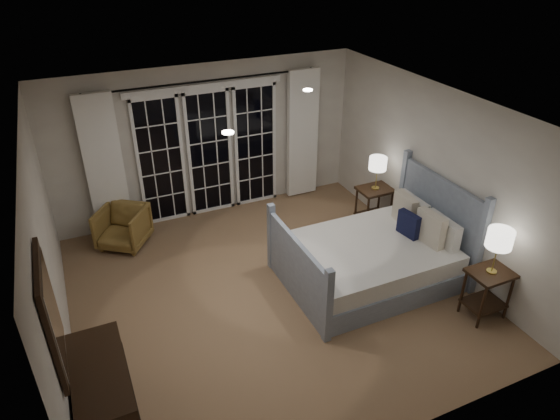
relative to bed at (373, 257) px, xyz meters
name	(u,v)px	position (x,y,z in m)	size (l,w,h in m)	color
floor	(270,292)	(-1.42, 0.28, -0.33)	(5.00, 5.00, 0.00)	#8D654C
ceiling	(268,112)	(-1.42, 0.28, 2.17)	(5.00, 5.00, 0.00)	silver
wall_left	(48,260)	(-3.92, 0.28, 0.92)	(0.02, 5.00, 2.50)	silver
wall_right	(433,174)	(1.08, 0.28, 0.92)	(0.02, 5.00, 2.50)	silver
wall_back	(208,141)	(-1.42, 2.78, 0.92)	(5.00, 0.02, 2.50)	silver
wall_front	(389,348)	(-1.42, -2.22, 0.92)	(5.00, 0.02, 2.50)	silver
french_doors	(210,151)	(-1.42, 2.74, 0.76)	(2.50, 0.04, 2.20)	black
curtain_rod	(205,81)	(-1.42, 2.68, 1.92)	(0.03, 0.03, 3.50)	black
curtain_left	(104,167)	(-3.07, 2.66, 0.82)	(0.55, 0.10, 2.25)	white
curtain_right	(303,134)	(0.23, 2.66, 0.82)	(0.55, 0.10, 2.25)	white
downlight_a	(308,90)	(-0.62, 0.88, 2.16)	(0.12, 0.12, 0.01)	white
downlight_b	(228,132)	(-2.02, -0.12, 2.16)	(0.12, 0.12, 0.01)	white
bed	(373,257)	(0.00, 0.00, 0.00)	(2.26, 1.62, 1.32)	#8492A0
nightstand_left	(487,287)	(0.83, -1.23, 0.11)	(0.51, 0.41, 0.66)	black
nightstand_right	(374,201)	(0.78, 1.17, 0.12)	(0.53, 0.42, 0.68)	black
lamp_left	(500,239)	(0.83, -1.23, 0.80)	(0.30, 0.30, 0.59)	tan
lamp_right	(378,164)	(0.78, 1.17, 0.77)	(0.27, 0.27, 0.53)	tan
armchair	(123,227)	(-2.99, 2.25, -0.02)	(0.66, 0.68, 0.62)	brown
dresser	(106,401)	(-3.64, -1.04, 0.08)	(0.50, 1.17, 0.83)	black
mirror	(51,315)	(-3.88, -1.04, 1.22)	(0.05, 0.85, 1.00)	black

